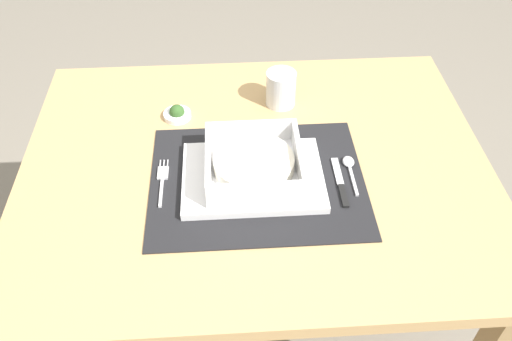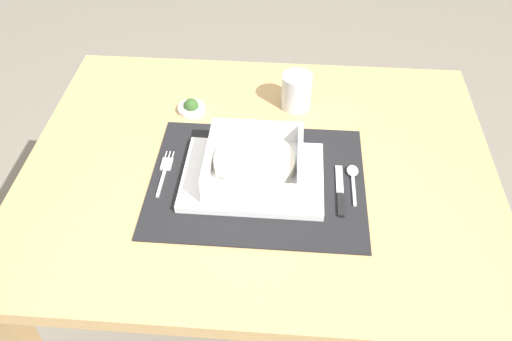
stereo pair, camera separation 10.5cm
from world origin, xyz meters
TOP-DOWN VIEW (x-y plane):
  - ground_plane at (0.00, 0.00)m, footprint 6.00×6.00m
  - dining_table at (0.00, 0.00)m, footprint 0.98×0.77m
  - placemat at (-0.00, -0.05)m, footprint 0.43×0.34m
  - serving_plate at (-0.01, -0.05)m, footprint 0.28×0.20m
  - porridge_bowl at (-0.01, -0.04)m, footprint 0.19×0.19m
  - fork at (-0.19, -0.04)m, footprint 0.02×0.13m
  - spoon at (0.19, -0.03)m, footprint 0.02×0.11m
  - butter_knife at (0.17, -0.08)m, footprint 0.01×0.14m
  - drinking_glass at (0.07, 0.20)m, footprint 0.07×0.07m
  - condiment_saucer at (-0.17, 0.17)m, footprint 0.06×0.06m

SIDE VIEW (x-z plane):
  - ground_plane at x=0.00m, z-range 0.00..0.00m
  - dining_table at x=0.00m, z-range 0.27..1.02m
  - placemat at x=0.00m, z-range 0.75..0.75m
  - fork at x=-0.19m, z-range 0.75..0.76m
  - butter_knife at x=0.17m, z-range 0.75..0.76m
  - spoon at x=0.19m, z-range 0.75..0.76m
  - condiment_saucer at x=-0.17m, z-range 0.74..0.78m
  - serving_plate at x=-0.01m, z-range 0.75..0.77m
  - drinking_glass at x=0.07m, z-range 0.74..0.83m
  - porridge_bowl at x=-0.01m, z-range 0.76..0.82m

